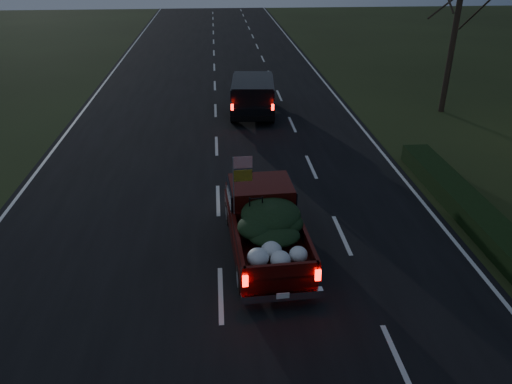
{
  "coord_description": "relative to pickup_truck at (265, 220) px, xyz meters",
  "views": [
    {
      "loc": [
        0.07,
        -9.79,
        7.69
      ],
      "look_at": [
        1.11,
        2.95,
        1.3
      ],
      "focal_mm": 35.0,
      "sensor_mm": 36.0,
      "label": 1
    }
  ],
  "objects": [
    {
      "name": "hedge_row",
      "position": [
        6.53,
        1.09,
        -0.65
      ],
      "size": [
        1.0,
        10.0,
        0.6
      ],
      "primitive_type": "cube",
      "color": "black",
      "rests_on": "ground"
    },
    {
      "name": "bare_tree_far",
      "position": [
        10.23,
        12.09,
        4.28
      ],
      "size": [
        3.6,
        3.6,
        7.0
      ],
      "color": "black",
      "rests_on": "ground"
    },
    {
      "name": "lead_suv",
      "position": [
        0.6,
        12.49,
        0.12
      ],
      "size": [
        2.44,
        5.06,
        1.41
      ],
      "rotation": [
        0.0,
        0.0,
        -0.08
      ],
      "color": "black",
      "rests_on": "ground"
    },
    {
      "name": "pickup_truck",
      "position": [
        0.0,
        0.0,
        0.0
      ],
      "size": [
        2.11,
        4.94,
        2.54
      ],
      "rotation": [
        0.0,
        0.0,
        0.05
      ],
      "color": "#3E0B08",
      "rests_on": "ground"
    },
    {
      "name": "road_asphalt",
      "position": [
        -1.27,
        -1.91,
        -0.94
      ],
      "size": [
        14.0,
        120.0,
        0.02
      ],
      "primitive_type": "cube",
      "color": "black",
      "rests_on": "ground"
    },
    {
      "name": "ground",
      "position": [
        -1.27,
        -1.91,
        -0.95
      ],
      "size": [
        120.0,
        120.0,
        0.0
      ],
      "primitive_type": "plane",
      "color": "black",
      "rests_on": "ground"
    }
  ]
}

